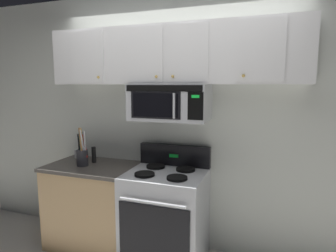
% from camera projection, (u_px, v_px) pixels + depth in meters
% --- Properties ---
extents(back_wall, '(5.20, 0.10, 2.70)m').
position_uv_depth(back_wall, '(177.00, 122.00, 3.05)').
color(back_wall, silver).
rests_on(back_wall, ground_plane).
extents(stove_range, '(0.76, 0.69, 1.12)m').
position_uv_depth(stove_range, '(166.00, 215.00, 2.84)').
color(stove_range, '#B7BABF').
rests_on(stove_range, ground_plane).
extents(over_range_microwave, '(0.76, 0.43, 0.35)m').
position_uv_depth(over_range_microwave, '(170.00, 102.00, 2.79)').
color(over_range_microwave, '#B7BABF').
extents(upper_cabinets, '(2.50, 0.36, 0.55)m').
position_uv_depth(upper_cabinets, '(171.00, 55.00, 2.75)').
color(upper_cabinets, silver).
extents(counter_segment, '(0.93, 0.65, 0.90)m').
position_uv_depth(counter_segment, '(93.00, 205.00, 3.12)').
color(counter_segment, tan).
rests_on(counter_segment, ground_plane).
extents(utensil_crock_charcoal, '(0.13, 0.12, 0.41)m').
position_uv_depth(utensil_crock_charcoal, '(82.00, 155.00, 3.00)').
color(utensil_crock_charcoal, '#2D2D33').
rests_on(utensil_crock_charcoal, counter_segment).
extents(salt_shaker, '(0.04, 0.04, 0.10)m').
position_uv_depth(salt_shaker, '(76.00, 154.00, 3.32)').
color(salt_shaker, white).
rests_on(salt_shaker, counter_segment).
extents(pepper_mill, '(0.05, 0.05, 0.17)m').
position_uv_depth(pepper_mill, '(94.00, 155.00, 3.14)').
color(pepper_mill, black).
rests_on(pepper_mill, counter_segment).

